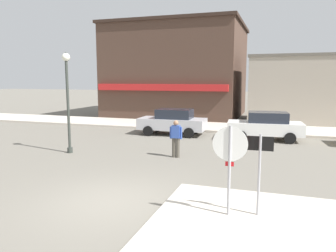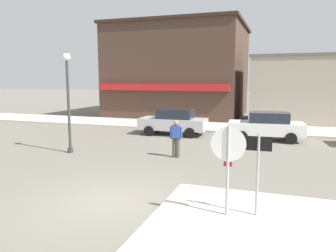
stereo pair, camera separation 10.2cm
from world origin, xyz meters
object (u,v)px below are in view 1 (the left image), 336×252
Objects in this scene: lamp_post at (67,88)px; parked_car_nearest at (173,121)px; one_way_sign at (259,167)px; stop_sign at (230,159)px; pedestrian_crossing_near at (176,138)px; parked_car_second at (265,126)px.

lamp_post is 7.16m from parked_car_nearest.
one_way_sign is 12.27m from parked_car_nearest.
stop_sign is 12.18m from parked_car_nearest.
stop_sign is 0.73m from one_way_sign.
pedestrian_crossing_near is at bearing 124.32° from one_way_sign.
stop_sign is at bearing -66.07° from parked_car_nearest.
one_way_sign is at bearing -62.81° from parked_car_nearest.
parked_car_second is at bearing 91.22° from one_way_sign.
one_way_sign is 0.51× the size of parked_car_second.
parked_car_nearest and parked_car_second have the same top height.
pedestrian_crossing_near is (4.87, 0.70, -2.09)m from lamp_post.
one_way_sign is at bearing -28.99° from lamp_post.
one_way_sign is at bearing 17.74° from stop_sign.
stop_sign reaches higher than parked_car_second.
stop_sign is 0.56× the size of parked_car_second.
parked_car_second is at bearing -0.36° from parked_car_nearest.
lamp_post is 5.35m from pedestrian_crossing_near.
parked_car_second is at bearing 87.74° from stop_sign.
stop_sign is 11.11m from parked_car_second.
one_way_sign reaches higher than parked_car_second.
lamp_post is 1.12× the size of parked_car_nearest.
pedestrian_crossing_near reaches higher than parked_car_second.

